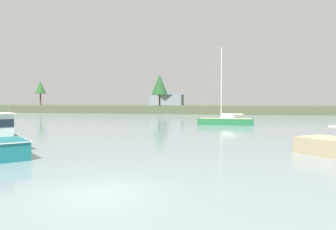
{
  "coord_description": "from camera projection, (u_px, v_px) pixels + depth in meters",
  "views": [
    {
      "loc": [
        4.91,
        -10.58,
        3.35
      ],
      "look_at": [
        -3.02,
        25.61,
        1.78
      ],
      "focal_mm": 33.41,
      "sensor_mm": 36.0,
      "label": 1
    }
  ],
  "objects": [
    {
      "name": "ground_plane",
      "position": [
        99.0,
        193.0,
        11.51
      ],
      "size": [
        546.63,
        546.63,
        0.0
      ],
      "primitive_type": "plane",
      "color": "gray"
    },
    {
      "name": "far_shore_bank",
      "position": [
        221.0,
        109.0,
        101.59
      ],
      "size": [
        245.98,
        42.51,
        2.17
      ],
      "primitive_type": "cube",
      "color": "#4C563D",
      "rests_on": "ground"
    },
    {
      "name": "dinghy_maroon",
      "position": [
        3.0,
        118.0,
        60.22
      ],
      "size": [
        3.28,
        3.52,
        0.6
      ],
      "color": "maroon",
      "rests_on": "ground"
    },
    {
      "name": "sailboat_green",
      "position": [
        226.0,
        123.0,
        45.3
      ],
      "size": [
        7.95,
        2.26,
        11.87
      ],
      "color": "#236B3D",
      "rests_on": "ground"
    },
    {
      "name": "mooring_buoy_white",
      "position": [
        4.0,
        116.0,
        70.25
      ],
      "size": [
        0.42,
        0.42,
        0.47
      ],
      "color": "white",
      "rests_on": "ground"
    },
    {
      "name": "shore_tree_far_right",
      "position": [
        160.0,
        85.0,
        89.28
      ],
      "size": [
        4.73,
        4.73,
        8.95
      ],
      "color": "brown",
      "rests_on": "far_shore_bank"
    },
    {
      "name": "shore_tree_right_mid",
      "position": [
        40.0,
        87.0,
        108.53
      ],
      "size": [
        3.6,
        3.6,
        8.5
      ],
      "color": "brown",
      "rests_on": "far_shore_bank"
    },
    {
      "name": "cottage_behind_trees",
      "position": [
        167.0,
        98.0,
        109.76
      ],
      "size": [
        12.16,
        6.63,
        5.04
      ],
      "color": "gray",
      "rests_on": "far_shore_bank"
    }
  ]
}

